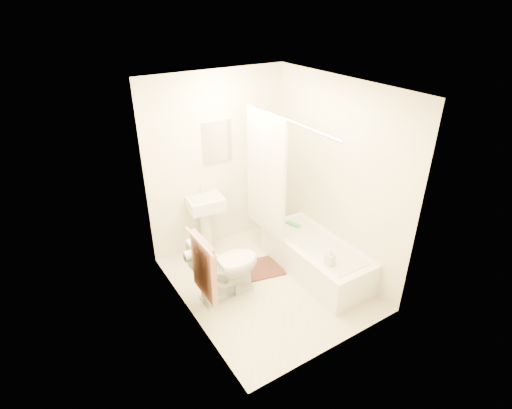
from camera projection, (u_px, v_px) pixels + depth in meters
floor at (267, 283)px, 4.96m from camera, size 2.40×2.40×0.00m
ceiling at (270, 86)px, 3.83m from camera, size 2.40×2.40×0.00m
wall_back at (218, 163)px, 5.29m from camera, size 2.00×0.02×2.40m
wall_left at (184, 222)px, 3.93m from camera, size 0.02×2.40×2.40m
wall_right at (336, 178)px, 4.87m from camera, size 0.02×2.40×2.40m
mirror at (217, 142)px, 5.14m from camera, size 0.40×0.03×0.55m
curtain_rod at (287, 120)px, 4.24m from camera, size 0.03×1.70×0.03m
shower_curtain at (266, 175)px, 4.90m from camera, size 0.04×0.80×1.55m
towel_bar at (199, 241)px, 3.81m from camera, size 0.02×0.60×0.02m
towel at (204, 267)px, 3.97m from camera, size 0.06×0.45×0.66m
toilet_paper at (189, 256)px, 4.28m from camera, size 0.11×0.12×0.12m
toilet at (226, 267)px, 4.62m from camera, size 0.82×0.47×0.79m
sink at (206, 222)px, 5.40m from camera, size 0.50×0.42×0.90m
bathtub at (316, 257)px, 5.08m from camera, size 0.66×1.52×0.43m
bath_mat at (259, 269)px, 5.21m from camera, size 0.68×0.57×0.02m
soap_bottle at (330, 257)px, 4.54m from camera, size 0.11×0.11×0.21m
scrub_brush at (293, 224)px, 5.35m from camera, size 0.12×0.21×0.04m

